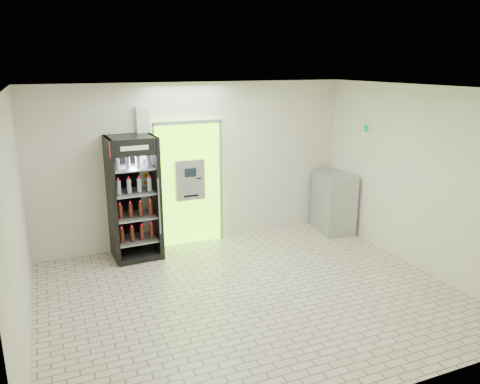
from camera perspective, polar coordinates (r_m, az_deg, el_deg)
ground at (r=7.11m, az=1.31°, el=-12.43°), size 6.00×6.00×0.00m
room_shell at (r=6.46m, az=1.41°, el=2.18°), size 6.00×6.00×6.00m
atm_assembly at (r=8.75m, az=-6.32°, el=1.12°), size 1.30×0.24×2.33m
pillar at (r=8.58m, az=-11.41°, el=1.49°), size 0.22×0.11×2.60m
beverage_cooler at (r=8.30m, az=-12.81°, el=-0.98°), size 0.83×0.78×2.15m
steel_cabinet at (r=9.67m, az=11.34°, el=-1.23°), size 0.72×0.97×1.20m
exit_sign at (r=9.13m, az=15.16°, el=7.35°), size 0.02×0.22×0.26m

